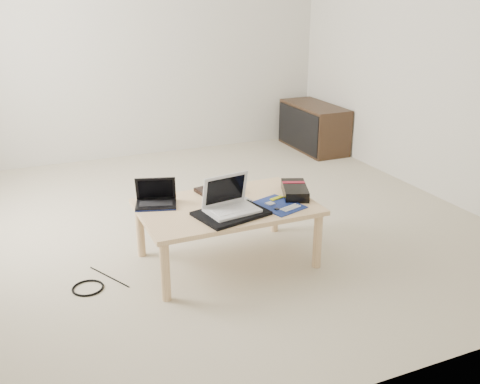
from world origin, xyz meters
name	(u,v)px	position (x,y,z in m)	size (l,w,h in m)	color
ground	(209,222)	(0.00, 0.00, 0.00)	(4.00, 4.00, 0.00)	beige
coffee_table	(227,212)	(-0.11, -0.64, 0.35)	(1.10, 0.70, 0.40)	#DEB685
media_cabinet	(313,127)	(1.77, 1.45, 0.25)	(0.41, 0.90, 0.50)	#3B2618
book	(219,190)	(-0.07, -0.41, 0.41)	(0.30, 0.27, 0.03)	black
netbook	(156,199)	(-0.52, -0.46, 0.44)	(0.30, 0.25, 0.18)	black
tablet	(228,204)	(-0.10, -0.64, 0.41)	(0.29, 0.24, 0.01)	black
remote	(238,197)	(0.00, -0.56, 0.41)	(0.10, 0.24, 0.02)	silver
neoprene_sleeve	(231,213)	(-0.15, -0.80, 0.41)	(0.41, 0.30, 0.02)	black
white_laptop	(230,203)	(-0.14, -0.77, 0.47)	(0.33, 0.26, 0.22)	silver
motherboard	(278,205)	(0.19, -0.78, 0.40)	(0.32, 0.36, 0.01)	#0D1C55
gpu_box	(295,190)	(0.37, -0.66, 0.43)	(0.26, 0.34, 0.07)	black
cable_coil	(211,212)	(-0.24, -0.72, 0.41)	(0.09, 0.09, 0.01)	black
floor_cable_coil	(88,288)	(-1.01, -0.64, 0.01)	(0.19, 0.19, 0.01)	black
floor_cable_trail	(109,277)	(-0.87, -0.55, 0.00)	(0.01, 0.01, 0.38)	black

